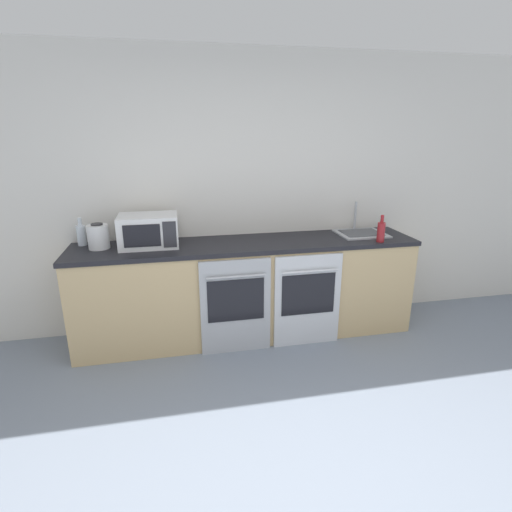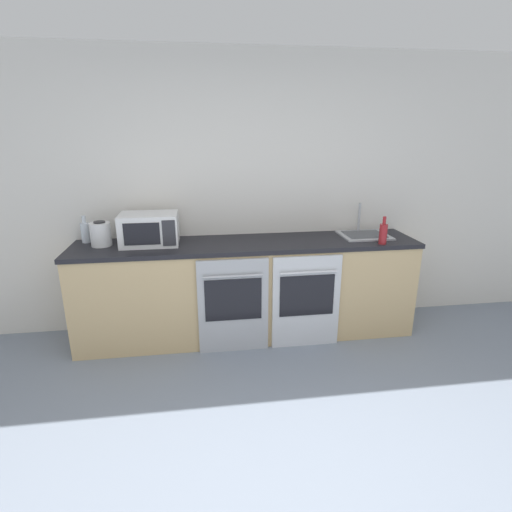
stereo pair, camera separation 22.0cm
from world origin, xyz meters
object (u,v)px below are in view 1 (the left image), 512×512
(microwave, at_px, (149,231))
(kettle, at_px, (98,237))
(bottle_clear, at_px, (81,235))
(bottle_red, at_px, (381,231))
(sink, at_px, (361,233))
(oven_right, at_px, (307,300))
(oven_left, at_px, (236,306))

(microwave, relative_size, kettle, 2.28)
(bottle_clear, height_order, kettle, bottle_clear)
(bottle_red, xyz_separation_m, sink, (-0.05, 0.29, -0.08))
(oven_right, xyz_separation_m, sink, (0.65, 0.37, 0.50))
(sink, bearing_deg, oven_left, -164.04)
(oven_left, relative_size, microwave, 1.72)
(oven_right, relative_size, microwave, 1.72)
(oven_left, distance_m, kettle, 1.32)
(kettle, height_order, sink, sink)
(oven_left, bearing_deg, bottle_clear, 158.22)
(microwave, height_order, sink, sink)
(oven_left, bearing_deg, microwave, 152.37)
(sink, bearing_deg, bottle_clear, 176.91)
(bottle_red, height_order, sink, sink)
(oven_right, height_order, sink, sink)
(bottle_red, bearing_deg, microwave, 172.14)
(kettle, bearing_deg, oven_left, -18.64)
(oven_right, bearing_deg, bottle_clear, 165.15)
(oven_right, bearing_deg, kettle, 167.95)
(bottle_red, relative_size, sink, 0.55)
(bottle_red, distance_m, bottle_clear, 2.68)
(bottle_red, height_order, kettle, bottle_red)
(oven_left, xyz_separation_m, sink, (1.31, 0.37, 0.50))
(oven_left, bearing_deg, bottle_red, 3.50)
(microwave, distance_m, bottle_clear, 0.60)
(microwave, distance_m, kettle, 0.42)
(oven_right, distance_m, bottle_red, 0.92)
(bottle_red, distance_m, kettle, 2.50)
(bottle_red, bearing_deg, oven_right, -173.29)
(oven_left, height_order, bottle_clear, bottle_clear)
(microwave, bearing_deg, bottle_clear, 165.92)
(oven_right, xyz_separation_m, bottle_red, (0.70, 0.08, 0.58))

